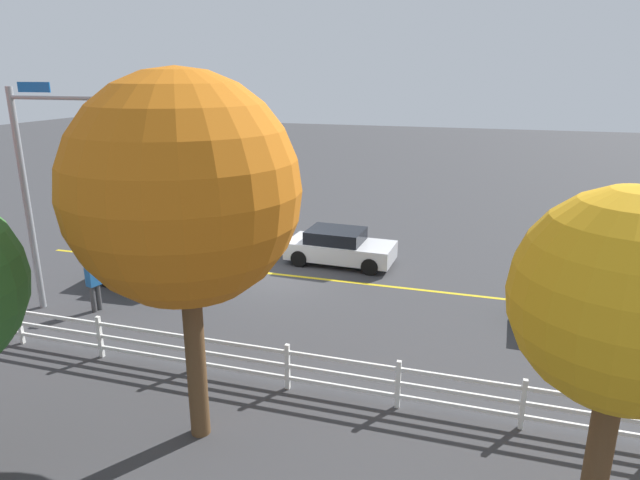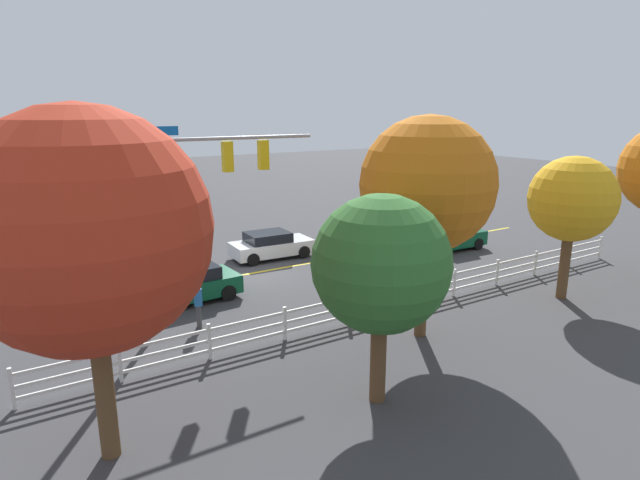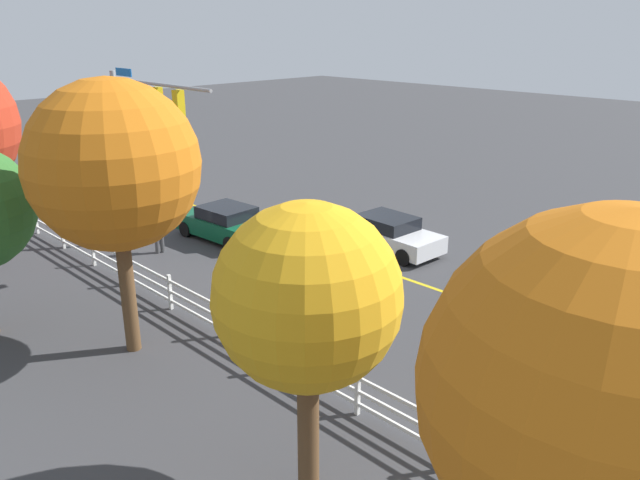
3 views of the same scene
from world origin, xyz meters
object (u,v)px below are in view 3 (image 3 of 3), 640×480
object	(u,v)px
car_0	(390,234)
tree_1	(114,166)
pedestrian	(158,230)
tree_2	(307,298)
car_1	(225,223)
car_2	(573,343)
tree_4	(608,396)

from	to	relation	value
car_0	tree_1	world-z (taller)	tree_1
pedestrian	car_0	bearing A→B (deg)	-119.34
tree_2	car_0	bearing A→B (deg)	-57.42
pedestrian	tree_1	xyz separation A→B (m)	(-6.13, 4.53, 4.17)
car_0	car_1	world-z (taller)	car_1
car_2	pedestrian	world-z (taller)	pedestrian
tree_2	pedestrian	bearing A→B (deg)	-20.01
car_0	car_1	distance (m)	6.79
car_0	tree_2	xyz separation A→B (m)	(-7.32, 11.45, 3.34)
tree_1	tree_2	size ratio (longest dim) A/B	1.28
tree_1	tree_4	size ratio (longest dim) A/B	1.06
pedestrian	tree_1	world-z (taller)	tree_1
car_2	pedestrian	xyz separation A→B (m)	(15.01, 2.98, 0.22)
car_2	tree_2	world-z (taller)	tree_2
car_1	tree_2	world-z (taller)	tree_2
car_1	tree_1	distance (m)	10.24
pedestrian	tree_4	bearing A→B (deg)	176.55
tree_1	pedestrian	bearing A→B (deg)	-36.48
car_1	pedestrian	distance (m)	2.83
car_2	tree_2	distance (m)	8.69
car_2	tree_2	bearing A→B (deg)	80.62
car_0	tree_2	size ratio (longest dim) A/B	0.73
car_2	tree_4	size ratio (longest dim) A/B	0.61
car_1	car_2	distance (m)	14.54
tree_2	tree_1	bearing A→B (deg)	-2.81
tree_1	car_1	bearing A→B (deg)	-52.28
car_2	tree_4	distance (m)	10.37
tree_4	tree_1	bearing A→B (deg)	-5.52
car_0	tree_4	bearing A→B (deg)	-41.94
car_1	tree_4	distance (m)	20.57
car_2	tree_4	xyz separation A→B (m)	(-3.69, 8.73, 4.22)
car_0	tree_4	distance (m)	18.10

